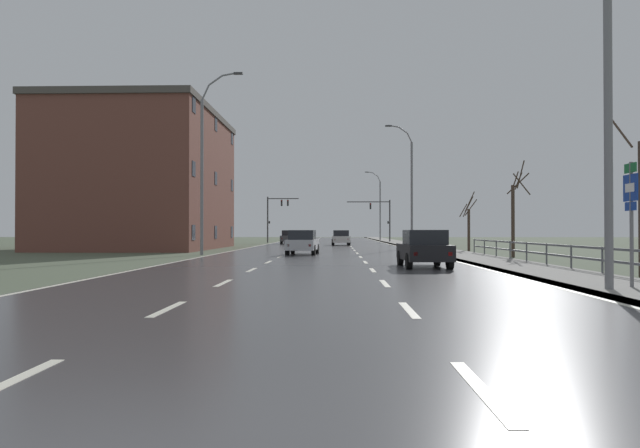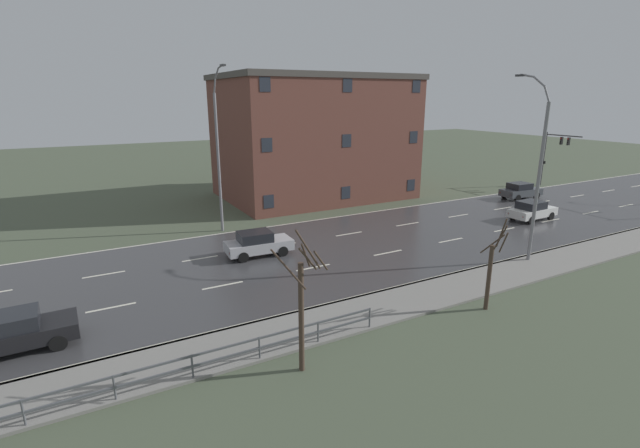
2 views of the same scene
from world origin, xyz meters
The scene contains 18 objects.
ground_plane centered at (0.00, 48.00, -0.06)m, with size 160.00×160.00×0.12m.
road_asphalt_strip centered at (0.00, 60.00, 0.01)m, with size 14.00×120.00×0.03m.
sidewalk_right centered at (8.43, 60.00, 0.06)m, with size 3.00×120.00×0.12m.
guardrail centered at (9.85, 19.41, 0.70)m, with size 0.07×27.57×1.00m.
street_lamp_foreground centered at (7.43, 10.49, 5.63)m, with size 2.77×0.24×11.55m.
street_lamp_midground centered at (7.45, 46.35, 5.35)m, with size 2.43×0.24×10.91m.
street_lamp_distant centered at (7.45, 82.22, 5.17)m, with size 2.40×0.24×10.54m.
street_lamp_left_bank centered at (-7.44, 32.01, 5.68)m, with size 2.69×0.24×11.64m.
highway_sign centered at (8.39, 10.98, 2.10)m, with size 0.09×0.68×3.28m.
traffic_signal_right centered at (6.78, 70.00, 3.72)m, with size 5.67×0.36×5.54m.
traffic_signal_left centered at (-6.93, 68.68, 4.01)m, with size 4.10×0.36×5.91m.
car_near_left centered at (-4.34, 60.77, 0.80)m, with size 2.03×4.20×1.57m.
car_near_right centered at (4.60, 20.14, 0.80)m, with size 1.90×4.14×1.57m.
car_far_left centered at (1.40, 54.84, 0.80)m, with size 1.94×4.15×1.57m.
car_distant centered at (-1.21, 32.37, 0.80)m, with size 2.01×4.19×1.57m.
brick_building centered at (-15.40, 43.80, 5.82)m, with size 12.51×17.50×11.62m.
bare_tree_mid centered at (11.20, 29.30, 2.51)m, with size 1.28×2.07×5.55m.
bare_tree_far centered at (10.89, 39.13, 1.93)m, with size 1.37×0.85×4.51m.
Camera 1 is at (0.94, -3.45, 1.55)m, focal length 31.61 mm.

